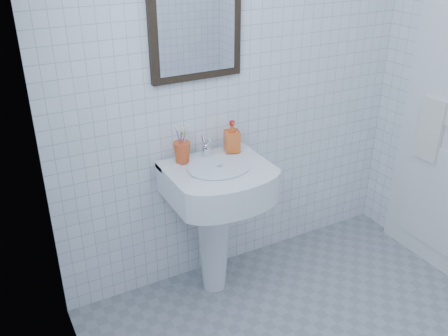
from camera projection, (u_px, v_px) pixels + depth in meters
wall_back at (239, 70)px, 2.73m from camera, size 2.20×0.02×2.50m
wall_left at (104, 231)px, 1.32m from camera, size 0.02×2.40×2.50m
washbasin at (215, 207)px, 2.76m from camera, size 0.54×0.40×0.84m
faucet at (206, 148)px, 2.69m from camera, size 0.05×0.11×0.13m
toothbrush_cup at (182, 152)px, 2.63m from camera, size 0.12×0.12×0.11m
soap_dispenser at (232, 136)px, 2.74m from camera, size 0.10×0.10×0.18m
wall_mirror at (196, 18)px, 2.47m from camera, size 0.50×0.04×0.62m
towel_ring at (439, 100)px, 2.89m from camera, size 0.01×0.18×0.18m
hand_towel at (430, 130)px, 2.96m from camera, size 0.03×0.16×0.38m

